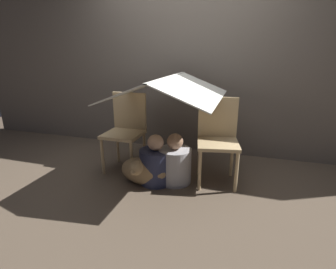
{
  "coord_description": "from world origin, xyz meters",
  "views": [
    {
      "loc": [
        0.82,
        -2.52,
        1.39
      ],
      "look_at": [
        0.0,
        0.13,
        0.51
      ],
      "focal_mm": 28.0,
      "sensor_mm": 36.0,
      "label": 1
    }
  ],
  "objects_px": {
    "dog": "(143,171)",
    "chair_left": "(126,128)",
    "person_second": "(175,163)",
    "chair_right": "(218,136)",
    "person_front": "(156,164)"
  },
  "relations": [
    {
      "from": "chair_left",
      "to": "dog",
      "type": "relative_size",
      "value": 1.79
    },
    {
      "from": "chair_left",
      "to": "person_front",
      "type": "bearing_deg",
      "value": -28.6
    },
    {
      "from": "chair_left",
      "to": "dog",
      "type": "bearing_deg",
      "value": -45.38
    },
    {
      "from": "chair_right",
      "to": "person_front",
      "type": "bearing_deg",
      "value": -168.26
    },
    {
      "from": "dog",
      "to": "person_second",
      "type": "bearing_deg",
      "value": 31.04
    },
    {
      "from": "chair_left",
      "to": "person_front",
      "type": "distance_m",
      "value": 0.62
    },
    {
      "from": "chair_right",
      "to": "person_second",
      "type": "distance_m",
      "value": 0.55
    },
    {
      "from": "chair_left",
      "to": "chair_right",
      "type": "bearing_deg",
      "value": 0.49
    },
    {
      "from": "person_front",
      "to": "chair_left",
      "type": "bearing_deg",
      "value": 150.83
    },
    {
      "from": "person_front",
      "to": "person_second",
      "type": "distance_m",
      "value": 0.21
    },
    {
      "from": "chair_left",
      "to": "person_second",
      "type": "height_order",
      "value": "chair_left"
    },
    {
      "from": "person_front",
      "to": "person_second",
      "type": "xyz_separation_m",
      "value": [
        0.2,
        0.07,
        0.0
      ]
    },
    {
      "from": "dog",
      "to": "chair_left",
      "type": "bearing_deg",
      "value": 134.06
    },
    {
      "from": "person_front",
      "to": "dog",
      "type": "relative_size",
      "value": 1.08
    },
    {
      "from": "person_second",
      "to": "chair_left",
      "type": "bearing_deg",
      "value": 164.01
    }
  ]
}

